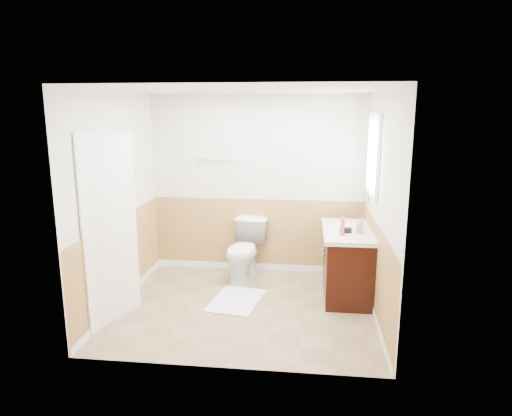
# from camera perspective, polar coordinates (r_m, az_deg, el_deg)

# --- Properties ---
(floor) EXTENTS (3.00, 3.00, 0.00)m
(floor) POSITION_cam_1_polar(r_m,az_deg,el_deg) (5.49, -1.37, -12.35)
(floor) COLOR #8C7051
(floor) RESTS_ON ground
(ceiling) EXTENTS (3.00, 3.00, 0.00)m
(ceiling) POSITION_cam_1_polar(r_m,az_deg,el_deg) (4.99, -1.52, 14.72)
(ceiling) COLOR white
(ceiling) RESTS_ON floor
(wall_back) EXTENTS (3.00, 0.00, 3.00)m
(wall_back) POSITION_cam_1_polar(r_m,az_deg,el_deg) (6.36, 0.19, 2.92)
(wall_back) COLOR silver
(wall_back) RESTS_ON floor
(wall_front) EXTENTS (3.00, 0.00, 3.00)m
(wall_front) POSITION_cam_1_polar(r_m,az_deg,el_deg) (3.85, -4.15, -3.43)
(wall_front) COLOR silver
(wall_front) RESTS_ON floor
(wall_left) EXTENTS (0.00, 3.00, 3.00)m
(wall_left) POSITION_cam_1_polar(r_m,az_deg,el_deg) (5.51, -17.10, 0.87)
(wall_left) COLOR silver
(wall_left) RESTS_ON floor
(wall_right) EXTENTS (0.00, 3.00, 3.00)m
(wall_right) POSITION_cam_1_polar(r_m,az_deg,el_deg) (5.11, 15.46, 0.11)
(wall_right) COLOR silver
(wall_right) RESTS_ON floor
(wainscot_back) EXTENTS (3.00, 0.00, 3.00)m
(wainscot_back) POSITION_cam_1_polar(r_m,az_deg,el_deg) (6.52, 0.18, -3.62)
(wainscot_back) COLOR tan
(wainscot_back) RESTS_ON floor
(wainscot_front) EXTENTS (3.00, 0.00, 3.00)m
(wainscot_front) POSITION_cam_1_polar(r_m,az_deg,el_deg) (4.13, -3.95, -13.46)
(wainscot_front) COLOR tan
(wainscot_front) RESTS_ON floor
(wainscot_left) EXTENTS (0.00, 2.60, 2.60)m
(wainscot_left) POSITION_cam_1_polar(r_m,az_deg,el_deg) (5.69, -16.50, -6.55)
(wainscot_left) COLOR tan
(wainscot_left) RESTS_ON floor
(wainscot_right) EXTENTS (0.00, 2.60, 2.60)m
(wainscot_right) POSITION_cam_1_polar(r_m,az_deg,el_deg) (5.31, 14.86, -7.82)
(wainscot_right) COLOR tan
(wainscot_right) RESTS_ON floor
(toilet) EXTENTS (0.58, 0.86, 0.81)m
(toilet) POSITION_cam_1_polar(r_m,az_deg,el_deg) (6.19, -1.44, -5.38)
(toilet) COLOR white
(toilet) RESTS_ON floor
(bath_mat) EXTENTS (0.68, 0.88, 0.02)m
(bath_mat) POSITION_cam_1_polar(r_m,az_deg,el_deg) (5.63, -2.52, -11.57)
(bath_mat) COLOR silver
(bath_mat) RESTS_ON floor
(vanity_cabinet) EXTENTS (0.55, 1.10, 0.80)m
(vanity_cabinet) POSITION_cam_1_polar(r_m,az_deg,el_deg) (5.80, 11.39, -6.97)
(vanity_cabinet) COLOR black
(vanity_cabinet) RESTS_ON floor
(vanity_knob_left) EXTENTS (0.03, 0.03, 0.03)m
(vanity_knob_left) POSITION_cam_1_polar(r_m,az_deg,el_deg) (5.63, 8.48, -5.81)
(vanity_knob_left) COLOR #B6B7BD
(vanity_knob_left) RESTS_ON vanity_cabinet
(vanity_knob_right) EXTENTS (0.03, 0.03, 0.03)m
(vanity_knob_right) POSITION_cam_1_polar(r_m,az_deg,el_deg) (5.83, 8.42, -5.20)
(vanity_knob_right) COLOR silver
(vanity_knob_right) RESTS_ON vanity_cabinet
(countertop) EXTENTS (0.60, 1.15, 0.05)m
(countertop) POSITION_cam_1_polar(r_m,az_deg,el_deg) (5.67, 11.47, -2.91)
(countertop) COLOR silver
(countertop) RESTS_ON vanity_cabinet
(sink_basin) EXTENTS (0.36, 0.36, 0.02)m
(sink_basin) POSITION_cam_1_polar(r_m,az_deg,el_deg) (5.81, 11.47, -2.19)
(sink_basin) COLOR white
(sink_basin) RESTS_ON countertop
(faucet) EXTENTS (0.02, 0.02, 0.14)m
(faucet) POSITION_cam_1_polar(r_m,az_deg,el_deg) (5.81, 13.26, -1.65)
(faucet) COLOR white
(faucet) RESTS_ON countertop
(lotion_bottle) EXTENTS (0.05, 0.05, 0.22)m
(lotion_bottle) POSITION_cam_1_polar(r_m,az_deg,el_deg) (5.35, 10.82, -2.32)
(lotion_bottle) COLOR #D63777
(lotion_bottle) RESTS_ON countertop
(soap_dispenser) EXTENTS (0.08, 0.09, 0.17)m
(soap_dispenser) POSITION_cam_1_polar(r_m,az_deg,el_deg) (5.53, 12.97, -2.16)
(soap_dispenser) COLOR gray
(soap_dispenser) RESTS_ON countertop
(hair_dryer_body) EXTENTS (0.14, 0.07, 0.07)m
(hair_dryer_body) POSITION_cam_1_polar(r_m,az_deg,el_deg) (5.50, 11.21, -2.72)
(hair_dryer_body) COLOR black
(hair_dryer_body) RESTS_ON countertop
(hair_dryer_handle) EXTENTS (0.03, 0.03, 0.07)m
(hair_dryer_handle) POSITION_cam_1_polar(r_m,az_deg,el_deg) (5.58, 10.84, -2.82)
(hair_dryer_handle) COLOR black
(hair_dryer_handle) RESTS_ON countertop
(mirror_panel) EXTENTS (0.02, 0.35, 0.90)m
(mirror_panel) POSITION_cam_1_polar(r_m,az_deg,el_deg) (6.13, 13.87, 5.03)
(mirror_panel) COLOR silver
(mirror_panel) RESTS_ON wall_right
(window_frame) EXTENTS (0.04, 0.80, 1.00)m
(window_frame) POSITION_cam_1_polar(r_m,az_deg,el_deg) (5.60, 14.56, 6.40)
(window_frame) COLOR white
(window_frame) RESTS_ON wall_right
(window_glass) EXTENTS (0.01, 0.70, 0.90)m
(window_glass) POSITION_cam_1_polar(r_m,az_deg,el_deg) (5.61, 14.72, 6.39)
(window_glass) COLOR white
(window_glass) RESTS_ON wall_right
(door) EXTENTS (0.29, 0.78, 2.04)m
(door) POSITION_cam_1_polar(r_m,az_deg,el_deg) (5.12, -17.90, -2.68)
(door) COLOR white
(door) RESTS_ON wall_left
(door_frame) EXTENTS (0.02, 0.92, 2.10)m
(door_frame) POSITION_cam_1_polar(r_m,az_deg,el_deg) (5.14, -18.68, -2.53)
(door_frame) COLOR white
(door_frame) RESTS_ON wall_left
(door_knob) EXTENTS (0.06, 0.06, 0.06)m
(door_knob) POSITION_cam_1_polar(r_m,az_deg,el_deg) (5.40, -15.84, -2.53)
(door_knob) COLOR silver
(door_knob) RESTS_ON door
(towel_bar) EXTENTS (0.62, 0.02, 0.02)m
(towel_bar) POSITION_cam_1_polar(r_m,az_deg,el_deg) (6.35, -4.82, 6.04)
(towel_bar) COLOR silver
(towel_bar) RESTS_ON wall_back
(tp_holder_bar) EXTENTS (0.14, 0.02, 0.02)m
(tp_holder_bar) POSITION_cam_1_polar(r_m,az_deg,el_deg) (6.42, -0.77, -2.02)
(tp_holder_bar) COLOR silver
(tp_holder_bar) RESTS_ON wall_back
(tp_roll) EXTENTS (0.10, 0.11, 0.11)m
(tp_roll) POSITION_cam_1_polar(r_m,az_deg,el_deg) (6.42, -0.77, -2.02)
(tp_roll) COLOR white
(tp_roll) RESTS_ON tp_holder_bar
(tp_sheet) EXTENTS (0.10, 0.01, 0.16)m
(tp_sheet) POSITION_cam_1_polar(r_m,az_deg,el_deg) (6.45, -0.77, -2.97)
(tp_sheet) COLOR white
(tp_sheet) RESTS_ON tp_roll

